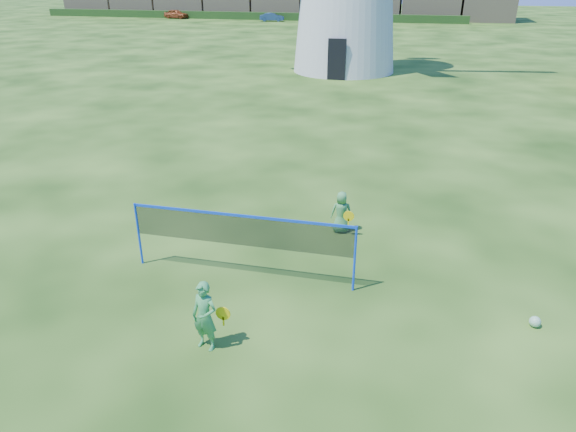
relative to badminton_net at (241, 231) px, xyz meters
The scene contains 8 objects.
ground 1.41m from the badminton_net, 17.04° to the right, with size 220.00×220.00×0.00m, color black.
badminton_net is the anchor object (origin of this frame).
player_girl 2.54m from the badminton_net, 87.46° to the right, with size 0.70×0.43×1.37m.
player_boy 3.34m from the badminton_net, 55.94° to the left, with size 0.67×0.47×1.13m.
play_ball 6.20m from the badminton_net, ahead, with size 0.22×0.22×0.22m, color green.
hedge 69.10m from the badminton_net, 107.88° to the left, with size 62.00×0.80×1.00m, color #193814.
car_left 72.07m from the badminton_net, 115.51° to the left, with size 1.45×3.61×1.23m, color brown.
car_right 65.88m from the badminton_net, 104.33° to the left, with size 1.14×3.28×1.08m, color navy.
Camera 1 is at (2.52, -9.32, 6.28)m, focal length 32.33 mm.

